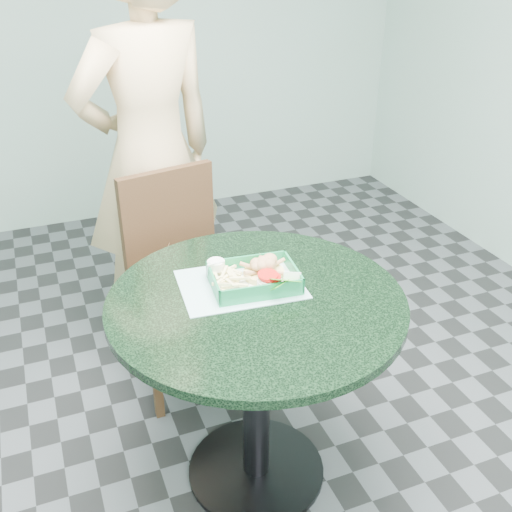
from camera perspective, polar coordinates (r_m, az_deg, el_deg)
name	(u,v)px	position (r m, az deg, el deg)	size (l,w,h in m)	color
floor	(256,471)	(2.38, 0.02, -19.77)	(4.00, 5.00, 0.02)	#303335
wall_back	(104,1)	(4.03, -14.29, 22.48)	(4.00, 0.04, 2.80)	silver
cafe_table	(256,346)	(1.98, 0.02, -8.58)	(0.94, 0.94, 0.75)	black
dining_chair	(177,267)	(2.54, -7.51, -1.06)	(0.42, 0.42, 0.93)	black
diner_person	(146,109)	(2.58, -10.42, 13.57)	(0.82, 0.54, 2.26)	tan
placemat	(241,289)	(1.95, -1.48, -3.20)	(0.39, 0.29, 0.00)	#9CCECD
food_basket	(254,286)	(1.93, -0.18, -2.90)	(0.27, 0.20, 0.06)	#137E43
crab_sandwich	(263,272)	(1.95, 0.66, -1.51)	(0.13, 0.13, 0.08)	#E2CA75
fries_pile	(228,284)	(1.91, -2.71, -2.64)	(0.11, 0.12, 0.04)	#FFEB97
sauce_ramekin	(215,272)	(1.95, -3.97, -1.51)	(0.06, 0.06, 0.03)	white
garnish_cup	(274,285)	(1.89, 1.68, -2.81)	(0.12, 0.11, 0.05)	white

